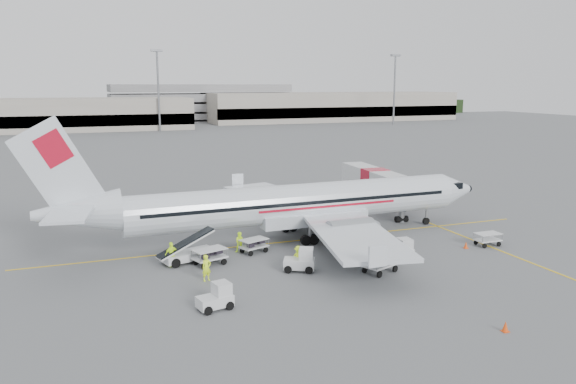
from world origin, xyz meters
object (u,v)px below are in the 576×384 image
(belt_loader, at_px, (188,243))
(tug_fore, at_px, (399,249))
(tug_mid, at_px, (299,260))
(jet_bridge, at_px, (375,189))
(tug_aft, at_px, (215,297))
(aircraft, at_px, (299,177))

(belt_loader, height_order, tug_fore, belt_loader)
(tug_mid, bearing_deg, belt_loader, 170.78)
(jet_bridge, height_order, tug_aft, jet_bridge)
(jet_bridge, bearing_deg, tug_mid, -129.87)
(tug_fore, bearing_deg, tug_mid, -178.56)
(belt_loader, bearing_deg, tug_fore, -35.18)
(aircraft, height_order, tug_fore, aircraft)
(jet_bridge, height_order, tug_fore, jet_bridge)
(belt_loader, height_order, tug_mid, belt_loader)
(belt_loader, relative_size, tug_aft, 2.62)
(aircraft, xyz_separation_m, tug_aft, (-10.24, -12.58, -4.48))
(tug_mid, distance_m, tug_aft, 8.50)
(tug_fore, relative_size, tug_aft, 1.02)
(jet_bridge, distance_m, tug_fore, 17.25)
(aircraft, distance_m, tug_mid, 9.60)
(aircraft, distance_m, jet_bridge, 14.21)
(jet_bridge, xyz_separation_m, tug_aft, (-21.77, -20.27, -1.35))
(jet_bridge, xyz_separation_m, belt_loader, (-21.52, -10.79, -0.70))
(tug_aft, bearing_deg, jet_bridge, 30.86)
(belt_loader, bearing_deg, tug_mid, -51.49)
(belt_loader, relative_size, tug_mid, 2.46)
(jet_bridge, bearing_deg, tug_aft, -133.75)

